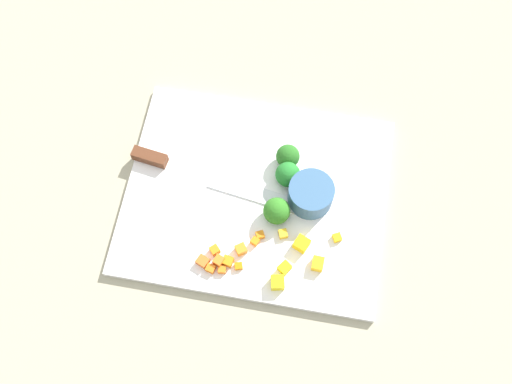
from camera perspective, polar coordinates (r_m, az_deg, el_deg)
ground_plane at (r=0.96m, az=0.00°, el=-0.50°), size 4.00×4.00×0.00m
cutting_board at (r=0.96m, az=0.00°, el=-0.37°), size 0.41×0.34×0.01m
prep_bowl at (r=0.93m, az=5.24°, el=-0.21°), size 0.07×0.07×0.04m
chef_knife at (r=0.97m, az=-6.26°, el=2.08°), size 0.29×0.06×0.02m
carrot_dice_0 at (r=0.91m, az=-3.56°, el=-6.57°), size 0.02×0.02×0.02m
carrot_dice_1 at (r=0.91m, az=-4.35°, el=-7.28°), size 0.02×0.01×0.01m
carrot_dice_2 at (r=0.91m, az=-5.09°, el=-6.59°), size 0.02×0.02×0.01m
carrot_dice_3 at (r=0.91m, az=-2.70°, el=-6.60°), size 0.02×0.02×0.01m
carrot_dice_4 at (r=0.91m, az=-1.45°, el=-5.48°), size 0.02×0.02×0.01m
carrot_dice_5 at (r=0.92m, az=0.38°, el=-4.12°), size 0.02×0.02×0.01m
carrot_dice_6 at (r=0.92m, az=-0.09°, el=-4.72°), size 0.01×0.01×0.01m
carrot_dice_7 at (r=0.91m, az=-3.26°, el=-7.41°), size 0.01×0.01×0.01m
carrot_dice_8 at (r=0.92m, az=-3.95°, el=-5.54°), size 0.02×0.02×0.01m
carrot_dice_9 at (r=0.91m, az=-1.67°, el=-7.07°), size 0.01×0.01×0.01m
pepper_dice_0 at (r=0.90m, az=2.07°, el=-8.61°), size 0.02×0.02×0.02m
pepper_dice_1 at (r=0.91m, az=5.89°, el=-6.81°), size 0.02×0.02×0.02m
pepper_dice_2 at (r=0.91m, az=2.74°, el=-7.22°), size 0.02×0.02×0.01m
pepper_dice_3 at (r=0.92m, az=2.59°, el=-4.00°), size 0.02×0.02×0.01m
pepper_dice_4 at (r=0.92m, az=4.37°, el=-4.95°), size 0.03×0.03×0.02m
pepper_dice_5 at (r=0.93m, az=7.73°, el=-4.32°), size 0.02×0.02×0.01m
broccoli_floret_0 at (r=0.94m, az=3.05°, el=1.67°), size 0.04×0.04×0.04m
broccoli_floret_1 at (r=0.96m, az=3.05°, el=3.41°), size 0.04×0.04×0.04m
broccoli_floret_2 at (r=0.92m, az=1.99°, el=-1.82°), size 0.04×0.04×0.04m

